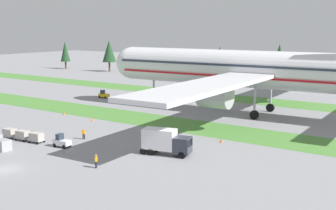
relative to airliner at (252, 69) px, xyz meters
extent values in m
plane|color=gray|center=(-9.77, -50.49, -9.09)|extent=(400.00, 400.00, 0.00)
cube|color=#4C8438|center=(-9.77, -16.43, -9.09)|extent=(320.00, 10.33, 0.01)
cube|color=#4C8438|center=(-9.77, 16.24, -9.09)|extent=(320.00, 10.33, 0.01)
cylinder|color=silver|center=(-1.86, -0.09, -0.03)|extent=(55.92, 10.16, 7.40)
sphere|color=silver|center=(-29.63, -1.48, -0.03)|extent=(7.25, 7.25, 7.25)
cube|color=red|center=(-1.86, -0.09, -1.32)|extent=(54.57, 10.24, 0.36)
cube|color=#283342|center=(-5.25, -0.26, 0.90)|extent=(49.15, 9.89, 0.44)
cube|color=silver|center=(2.64, -22.25, -0.77)|extent=(10.66, 37.70, 0.67)
cylinder|color=#A3A3A8|center=(1.04, -16.73, -3.20)|extent=(5.62, 4.34, 4.07)
cube|color=silver|center=(0.42, 22.40, -0.77)|extent=(10.66, 37.70, 0.67)
cylinder|color=#A3A3A8|center=(-0.63, 16.75, -3.20)|extent=(5.62, 4.34, 4.07)
cylinder|color=#A3A3A8|center=(-23.54, -1.17, -4.82)|extent=(0.44, 0.44, 7.36)
cylinder|color=black|center=(-23.54, -1.17, -8.49)|extent=(1.22, 0.48, 1.20)
cylinder|color=#A3A3A8|center=(2.75, -4.31, -4.69)|extent=(0.44, 0.44, 7.11)
cylinder|color=black|center=(2.75, -4.31, -8.24)|extent=(1.73, 0.68, 1.70)
cylinder|color=#A3A3A8|center=(2.31, 4.56, -4.69)|extent=(0.44, 0.44, 7.11)
cylinder|color=black|center=(2.31, 4.56, -8.24)|extent=(1.73, 0.68, 1.70)
cube|color=silver|center=(-11.89, -39.17, -8.41)|extent=(2.72, 1.56, 0.77)
cube|color=#283342|center=(-12.28, -39.21, -7.57)|extent=(0.81, 1.16, 0.90)
cylinder|color=black|center=(-11.04, -38.53, -8.79)|extent=(0.62, 0.26, 0.60)
cylinder|color=black|center=(-10.93, -39.62, -8.79)|extent=(0.62, 0.26, 0.60)
cylinder|color=black|center=(-12.86, -38.71, -8.79)|extent=(0.62, 0.26, 0.60)
cylinder|color=black|center=(-12.74, -39.81, -8.79)|extent=(0.62, 0.26, 0.60)
cube|color=#A3A3A8|center=(-16.97, -39.69, -8.69)|extent=(2.34, 1.72, 0.10)
cube|color=#ADA89E|center=(-16.97, -39.69, -8.09)|extent=(2.06, 1.51, 1.10)
cylinder|color=black|center=(-16.21, -38.92, -8.89)|extent=(0.41, 0.16, 0.40)
cylinder|color=black|center=(-16.07, -40.29, -8.89)|extent=(0.41, 0.16, 0.40)
cylinder|color=black|center=(-17.87, -39.09, -8.89)|extent=(0.41, 0.16, 0.40)
cylinder|color=black|center=(-17.73, -40.46, -8.89)|extent=(0.41, 0.16, 0.40)
cube|color=#A3A3A8|center=(-19.85, -39.98, -8.69)|extent=(2.34, 1.72, 0.10)
cube|color=#ADA89E|center=(-19.85, -39.98, -8.09)|extent=(2.06, 1.51, 1.10)
cylinder|color=black|center=(-19.09, -39.21, -8.89)|extent=(0.41, 0.16, 0.40)
cylinder|color=black|center=(-18.95, -40.58, -8.89)|extent=(0.41, 0.16, 0.40)
cylinder|color=black|center=(-20.75, -39.38, -8.89)|extent=(0.41, 0.16, 0.40)
cylinder|color=black|center=(-20.61, -40.75, -8.89)|extent=(0.41, 0.16, 0.40)
cube|color=#A3A3A8|center=(-22.74, -40.28, -8.69)|extent=(2.34, 1.72, 0.10)
cube|color=#ADA89E|center=(-22.74, -40.28, -8.09)|extent=(2.06, 1.51, 1.10)
cylinder|color=black|center=(-21.98, -39.50, -8.89)|extent=(0.41, 0.16, 0.40)
cylinder|color=black|center=(-21.84, -40.88, -8.89)|extent=(0.41, 0.16, 0.40)
cylinder|color=black|center=(-23.64, -39.67, -8.89)|extent=(0.41, 0.16, 0.40)
cylinder|color=black|center=(-23.50, -41.05, -8.89)|extent=(0.41, 0.16, 0.40)
cube|color=#2D333D|center=(5.21, -33.06, -7.51)|extent=(2.71, 2.78, 2.20)
cube|color=#283342|center=(6.23, -32.79, -7.07)|extent=(0.60, 2.02, 0.97)
cube|color=silver|center=(1.97, -33.91, -6.91)|extent=(4.94, 3.37, 2.80)
cylinder|color=black|center=(5.16, -32.03, -8.61)|extent=(1.00, 0.53, 0.96)
cylinder|color=black|center=(5.67, -33.97, -8.61)|extent=(1.00, 0.53, 0.96)
cylinder|color=black|center=(0.84, -33.17, -8.61)|extent=(1.00, 0.53, 0.96)
cylinder|color=black|center=(1.35, -35.10, -8.61)|extent=(1.00, 0.53, 0.96)
cylinder|color=black|center=(-0.25, -33.46, -8.61)|extent=(1.00, 0.53, 0.96)
cylinder|color=black|center=(0.26, -35.39, -8.61)|extent=(1.00, 0.53, 0.96)
cube|color=yellow|center=(-38.37, -1.91, -8.41)|extent=(2.66, 1.43, 0.77)
cube|color=#283342|center=(-38.76, -1.93, -7.57)|extent=(0.75, 1.13, 0.90)
cylinder|color=black|center=(-37.49, -1.32, -8.79)|extent=(0.61, 0.23, 0.60)
cylinder|color=black|center=(-37.43, -2.42, -8.79)|extent=(0.61, 0.23, 0.60)
cylinder|color=black|center=(-39.31, -1.41, -8.79)|extent=(0.61, 0.23, 0.60)
cylinder|color=black|center=(-39.25, -2.51, -8.79)|extent=(0.61, 0.23, 0.60)
cylinder|color=black|center=(-12.74, -34.09, -8.67)|extent=(0.18, 0.18, 0.85)
cylinder|color=black|center=(-12.65, -33.89, -8.67)|extent=(0.18, 0.18, 0.85)
cylinder|color=orange|center=(-12.70, -33.99, -7.93)|extent=(0.36, 0.36, 0.62)
sphere|color=tan|center=(-12.70, -33.99, -7.47)|extent=(0.24, 0.24, 0.24)
cylinder|color=orange|center=(-12.79, -34.20, -7.96)|extent=(0.10, 0.10, 0.58)
cylinder|color=orange|center=(-12.61, -33.78, -7.96)|extent=(0.10, 0.10, 0.58)
cylinder|color=black|center=(-0.92, -43.35, -8.67)|extent=(0.18, 0.18, 0.85)
cylinder|color=black|center=(-0.83, -43.56, -8.67)|extent=(0.18, 0.18, 0.85)
cylinder|color=orange|center=(-0.87, -43.45, -7.93)|extent=(0.36, 0.36, 0.62)
sphere|color=tan|center=(-0.87, -43.45, -7.47)|extent=(0.24, 0.24, 0.24)
cylinder|color=orange|center=(-0.96, -43.24, -7.96)|extent=(0.10, 0.10, 0.58)
cylinder|color=orange|center=(-0.79, -43.67, -7.96)|extent=(0.10, 0.10, 0.58)
cube|color=#A3A3A8|center=(-17.42, -45.20, -8.31)|extent=(2.09, 1.72, 1.57)
cone|color=orange|center=(5.92, -23.29, -8.76)|extent=(0.44, 0.44, 0.66)
cone|color=orange|center=(-30.35, -22.07, -8.84)|extent=(0.44, 0.44, 0.51)
cone|color=orange|center=(-21.45, -23.12, -8.84)|extent=(0.44, 0.44, 0.51)
cylinder|color=#4C3823|center=(-104.68, 46.02, -7.56)|extent=(0.70, 0.70, 3.07)
cone|color=#1E4223|center=(-104.68, 46.02, -1.85)|extent=(3.93, 3.93, 8.34)
cylinder|color=#4C3823|center=(-82.01, 47.97, -7.20)|extent=(0.70, 0.70, 3.79)
cone|color=#1E4223|center=(-82.01, 47.97, -1.15)|extent=(5.30, 5.30, 8.30)
cylinder|color=#4C3823|center=(-58.23, 46.73, -7.12)|extent=(0.70, 0.70, 3.95)
cone|color=#1E4223|center=(-58.23, 46.73, -2.51)|extent=(5.17, 5.17, 5.26)
cylinder|color=#4C3823|center=(-33.47, 48.20, -7.63)|extent=(0.70, 0.70, 2.92)
cone|color=#1E4223|center=(-33.47, 48.20, -2.09)|extent=(3.98, 3.98, 8.16)
cylinder|color=#4C3823|center=(-11.76, 44.77, -7.36)|extent=(0.70, 0.70, 3.47)
cone|color=#1E4223|center=(-11.76, 44.77, -1.18)|extent=(4.90, 4.90, 8.89)
camera|label=1|loc=(37.54, -82.54, 8.42)|focal=48.09mm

